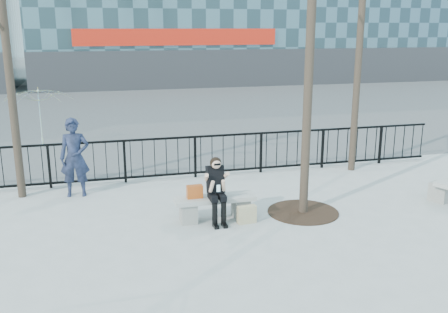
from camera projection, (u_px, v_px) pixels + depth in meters
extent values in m
plane|color=gray|center=(215.00, 219.00, 10.22)|extent=(120.00, 120.00, 0.00)
cube|color=#474747|center=(142.00, 108.00, 24.26)|extent=(60.00, 23.00, 0.01)
cube|color=black|center=(187.00, 137.00, 12.75)|extent=(14.00, 0.05, 0.05)
cube|color=black|center=(188.00, 173.00, 13.00)|extent=(14.00, 0.05, 0.05)
cube|color=#2D2D30|center=(179.00, 70.00, 31.21)|extent=(18.00, 0.08, 2.40)
cube|color=#AA190B|center=(178.00, 37.00, 30.64)|extent=(12.60, 0.12, 1.00)
cube|color=#2D2D30|center=(416.00, 65.00, 35.36)|extent=(16.00, 0.08, 2.40)
cylinder|color=black|center=(311.00, 31.00, 9.64)|extent=(0.18, 0.18, 7.50)
cylinder|color=black|center=(7.00, 54.00, 10.76)|extent=(0.18, 0.18, 6.50)
cylinder|color=black|center=(360.00, 40.00, 12.87)|extent=(0.18, 0.18, 7.00)
cylinder|color=black|center=(303.00, 212.00, 10.58)|extent=(1.50, 1.50, 0.02)
cube|color=slate|center=(188.00, 212.00, 10.03)|extent=(0.32, 0.38, 0.40)
cube|color=slate|center=(241.00, 208.00, 10.30)|extent=(0.32, 0.38, 0.40)
cube|color=gray|center=(215.00, 199.00, 10.10)|extent=(1.65, 0.46, 0.09)
cube|color=slate|center=(440.00, 192.00, 11.23)|extent=(0.34, 0.40, 0.42)
cube|color=#AA4415|center=(195.00, 192.00, 9.98)|extent=(0.32, 0.15, 0.26)
cube|color=#CABE8F|center=(247.00, 214.00, 9.98)|extent=(0.39, 0.18, 0.36)
imported|color=black|center=(75.00, 157.00, 11.43)|extent=(0.70, 0.48, 1.83)
imported|color=yellow|center=(41.00, 118.00, 15.98)|extent=(2.53, 2.56, 1.97)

